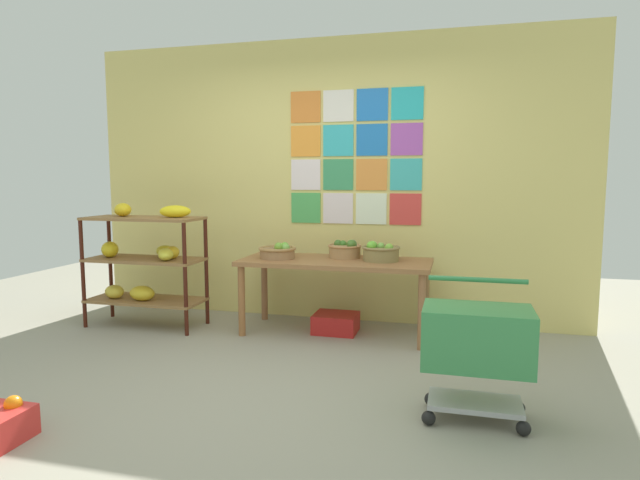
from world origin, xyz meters
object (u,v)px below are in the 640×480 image
object	(u,v)px
produce_crate_under_table	(336,323)
fruit_basket_right	(345,250)
banana_shelf_unit	(145,258)
display_table	(335,268)
shopping_cart	(477,342)
fruit_basket_left	(278,251)
fruit_basket_back_right	(381,252)

from	to	relation	value
produce_crate_under_table	fruit_basket_right	bearing A→B (deg)	64.02
produce_crate_under_table	banana_shelf_unit	bearing A→B (deg)	-172.43
display_table	shopping_cart	distance (m)	1.88
fruit_basket_left	banana_shelf_unit	bearing A→B (deg)	-172.28
fruit_basket_right	shopping_cart	bearing A→B (deg)	-55.77
display_table	fruit_basket_right	world-z (taller)	fruit_basket_right
display_table	fruit_basket_right	bearing A→B (deg)	68.46
banana_shelf_unit	display_table	distance (m)	1.78
fruit_basket_back_right	produce_crate_under_table	xyz separation A→B (m)	(-0.39, -0.01, -0.65)
banana_shelf_unit	shopping_cart	distance (m)	3.19
banana_shelf_unit	display_table	size ratio (longest dim) A/B	0.69
produce_crate_under_table	shopping_cart	world-z (taller)	shopping_cart
fruit_basket_back_right	fruit_basket_left	size ratio (longest dim) A/B	0.99
banana_shelf_unit	fruit_basket_left	world-z (taller)	banana_shelf_unit
fruit_basket_back_right	display_table	bearing A→B (deg)	-173.98
shopping_cart	fruit_basket_back_right	bearing A→B (deg)	112.90
banana_shelf_unit	fruit_basket_back_right	world-z (taller)	banana_shelf_unit
produce_crate_under_table	shopping_cart	size ratio (longest dim) A/B	0.49
banana_shelf_unit	fruit_basket_left	size ratio (longest dim) A/B	3.40
display_table	fruit_basket_back_right	size ratio (longest dim) A/B	5.03
fruit_basket_left	fruit_basket_right	bearing A→B (deg)	17.57
fruit_basket_left	display_table	bearing A→B (deg)	4.23
banana_shelf_unit	fruit_basket_right	distance (m)	1.86
shopping_cart	display_table	bearing A→B (deg)	124.30
display_table	shopping_cart	bearing A→B (deg)	-51.86
banana_shelf_unit	shopping_cart	xyz separation A→B (m)	(2.93, -1.27, -0.19)
banana_shelf_unit	fruit_basket_left	distance (m)	1.26
fruit_basket_right	produce_crate_under_table	size ratio (longest dim) A/B	0.79
produce_crate_under_table	shopping_cart	distance (m)	1.93
fruit_basket_left	produce_crate_under_table	size ratio (longest dim) A/B	0.88
fruit_basket_left	shopping_cart	world-z (taller)	fruit_basket_left
banana_shelf_unit	shopping_cart	bearing A→B (deg)	-23.40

